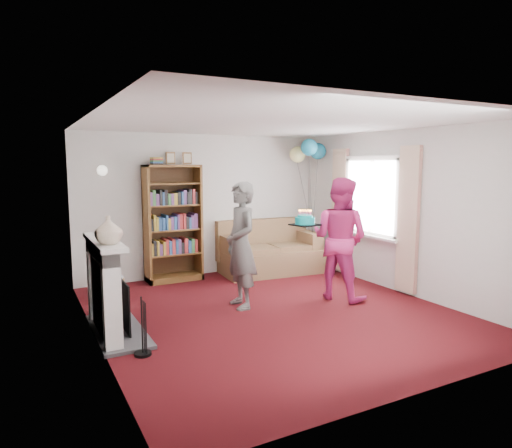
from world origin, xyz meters
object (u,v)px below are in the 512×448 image
person_magenta (340,239)px  bookcase (172,224)px  sofa (269,253)px  birthday_cake (305,221)px  person_striped (241,245)px

person_magenta → bookcase: bearing=14.6°
sofa → person_magenta: bearing=-82.6°
person_magenta → birthday_cake: bearing=45.7°
person_striped → bookcase: bearing=-165.5°
bookcase → person_magenta: bookcase is taller
sofa → birthday_cake: (-0.41, -1.78, 0.82)m
sofa → person_striped: size_ratio=1.03×
sofa → bookcase: bearing=177.3°
bookcase → birthday_cake: bearing=-56.2°
sofa → person_magenta: 2.03m
bookcase → sofa: (1.75, -0.23, -0.61)m
sofa → person_magenta: size_ratio=1.01×
bookcase → birthday_cake: bookcase is taller
bookcase → birthday_cake: 2.43m
person_striped → birthday_cake: person_striped is taller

